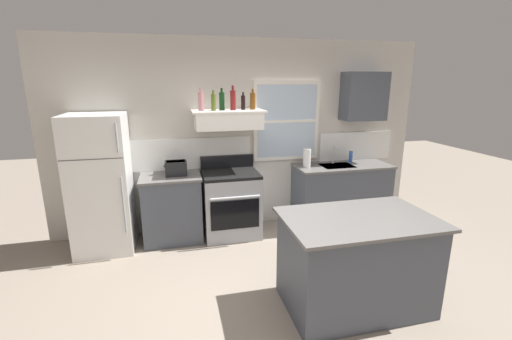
% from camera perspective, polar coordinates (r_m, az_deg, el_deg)
% --- Properties ---
extents(ground_plane, '(16.00, 16.00, 0.00)m').
position_cam_1_polar(ground_plane, '(3.52, 5.86, -22.66)').
color(ground_plane, gray).
extents(back_wall, '(5.40, 0.11, 2.70)m').
position_cam_1_polar(back_wall, '(5.02, -1.87, 5.73)').
color(back_wall, beige).
rests_on(back_wall, ground_plane).
extents(refrigerator, '(0.70, 0.72, 1.74)m').
position_cam_1_polar(refrigerator, '(4.73, -24.35, -2.13)').
color(refrigerator, white).
rests_on(refrigerator, ground_plane).
extents(counter_left_of_stove, '(0.79, 0.63, 0.91)m').
position_cam_1_polar(counter_left_of_stove, '(4.82, -13.71, -6.08)').
color(counter_left_of_stove, '#474C56').
rests_on(counter_left_of_stove, ground_plane).
extents(toaster, '(0.30, 0.20, 0.19)m').
position_cam_1_polar(toaster, '(4.66, -13.13, 0.34)').
color(toaster, black).
rests_on(toaster, counter_left_of_stove).
extents(stove_range, '(0.76, 0.69, 1.09)m').
position_cam_1_polar(stove_range, '(4.84, -4.17, -5.50)').
color(stove_range, '#9EA0A5').
rests_on(stove_range, ground_plane).
extents(range_hood_shelf, '(0.96, 0.52, 0.24)m').
position_cam_1_polar(range_hood_shelf, '(4.67, -4.64, 8.39)').
color(range_hood_shelf, white).
extents(bottle_rose_pink, '(0.07, 0.07, 0.29)m').
position_cam_1_polar(bottle_rose_pink, '(4.63, -9.11, 11.24)').
color(bottle_rose_pink, '#C67F84').
rests_on(bottle_rose_pink, range_hood_shelf).
extents(bottle_olive_oil_square, '(0.06, 0.06, 0.26)m').
position_cam_1_polar(bottle_olive_oil_square, '(4.58, -7.08, 11.12)').
color(bottle_olive_oil_square, '#4C601E').
rests_on(bottle_olive_oil_square, range_hood_shelf).
extents(bottle_dark_green_wine, '(0.07, 0.07, 0.29)m').
position_cam_1_polar(bottle_dark_green_wine, '(4.69, -5.68, 11.36)').
color(bottle_dark_green_wine, '#143819').
rests_on(bottle_dark_green_wine, range_hood_shelf).
extents(bottle_red_label_wine, '(0.07, 0.07, 0.32)m').
position_cam_1_polar(bottle_red_label_wine, '(4.65, -3.84, 11.54)').
color(bottle_red_label_wine, maroon).
rests_on(bottle_red_label_wine, range_hood_shelf).
extents(bottle_balsamic_dark, '(0.06, 0.06, 0.24)m').
position_cam_1_polar(bottle_balsamic_dark, '(4.70, -2.15, 11.16)').
color(bottle_balsamic_dark, black).
rests_on(bottle_balsamic_dark, range_hood_shelf).
extents(bottle_amber_wine, '(0.07, 0.07, 0.28)m').
position_cam_1_polar(bottle_amber_wine, '(4.75, -0.55, 11.41)').
color(bottle_amber_wine, brown).
rests_on(bottle_amber_wine, range_hood_shelf).
extents(counter_right_with_sink, '(1.43, 0.63, 0.91)m').
position_cam_1_polar(counter_right_with_sink, '(5.40, 13.87, -3.83)').
color(counter_right_with_sink, '#474C56').
rests_on(counter_right_with_sink, ground_plane).
extents(sink_faucet, '(0.03, 0.17, 0.28)m').
position_cam_1_polar(sink_faucet, '(5.28, 12.85, 2.87)').
color(sink_faucet, silver).
rests_on(sink_faucet, counter_right_with_sink).
extents(paper_towel_roll, '(0.11, 0.11, 0.27)m').
position_cam_1_polar(paper_towel_roll, '(5.01, 8.47, 1.99)').
color(paper_towel_roll, white).
rests_on(paper_towel_roll, counter_right_with_sink).
extents(dish_soap_bottle, '(0.06, 0.06, 0.18)m').
position_cam_1_polar(dish_soap_bottle, '(5.43, 15.43, 2.10)').
color(dish_soap_bottle, blue).
rests_on(dish_soap_bottle, counter_right_with_sink).
extents(kitchen_island, '(1.40, 0.90, 0.91)m').
position_cam_1_polar(kitchen_island, '(3.51, 16.23, -14.41)').
color(kitchen_island, '#474C56').
rests_on(kitchen_island, ground_plane).
extents(upper_cabinet_right, '(0.64, 0.32, 0.70)m').
position_cam_1_polar(upper_cabinet_right, '(5.44, 17.48, 11.57)').
color(upper_cabinet_right, '#474C56').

